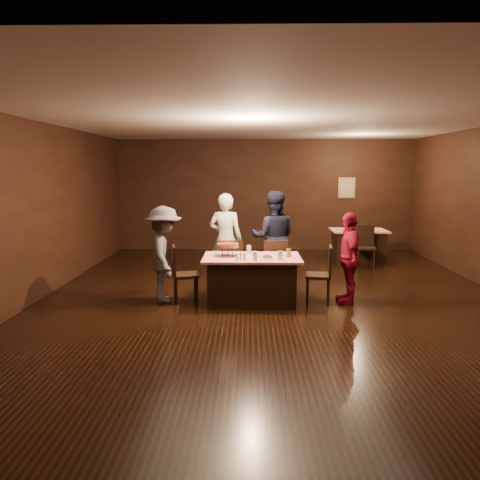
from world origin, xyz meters
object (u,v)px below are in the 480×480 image
(chair_back_far, at_px, (353,238))
(back_table, at_px, (358,246))
(glass_front_right, at_px, (280,255))
(diner_red_shirt, at_px, (349,258))
(chair_end_left, at_px, (186,274))
(glass_back, at_px, (249,249))
(diner_grey_knit, at_px, (164,254))
(pizza_stand, at_px, (228,245))
(glass_front_left, at_px, (255,256))
(glass_amber, at_px, (289,253))
(chair_far_left, at_px, (230,265))
(diner_white_jacket, at_px, (226,239))
(chair_end_right, at_px, (318,274))
(diner_navy_hoodie, at_px, (273,237))
(chair_back_near, at_px, (366,247))
(plate_empty, at_px, (284,255))
(main_table, at_px, (252,279))
(chair_far_right, at_px, (274,265))

(chair_back_far, bearing_deg, back_table, 86.75)
(glass_front_right, bearing_deg, diner_red_shirt, 12.24)
(chair_end_left, xyz_separation_m, glass_back, (1.05, 0.30, 0.37))
(chair_back_far, distance_m, diner_grey_knit, 5.76)
(pizza_stand, xyz_separation_m, glass_front_left, (0.45, -0.35, -0.11))
(diner_grey_knit, bearing_deg, back_table, -63.10)
(glass_amber, bearing_deg, chair_far_left, 141.34)
(back_table, xyz_separation_m, diner_red_shirt, (-0.98, -3.51, 0.37))
(chair_far_left, bearing_deg, chair_back_far, -142.17)
(chair_far_left, bearing_deg, glass_back, 117.18)
(glass_front_left, xyz_separation_m, glass_amber, (0.55, 0.25, 0.00))
(diner_white_jacket, height_order, diner_red_shirt, diner_white_jacket)
(chair_back_far, distance_m, glass_front_left, 5.10)
(glass_back, bearing_deg, diner_white_jacket, 116.49)
(chair_end_right, bearing_deg, chair_end_left, -81.60)
(diner_white_jacket, bearing_deg, glass_amber, 143.55)
(chair_far_left, xyz_separation_m, diner_white_jacket, (-0.09, 0.44, 0.40))
(diner_navy_hoodie, height_order, pizza_stand, diner_navy_hoodie)
(pizza_stand, bearing_deg, diner_grey_knit, -177.64)
(chair_end_left, height_order, glass_front_right, chair_end_left)
(chair_back_near, height_order, pizza_stand, pizza_stand)
(chair_end_left, relative_size, pizza_stand, 2.50)
(chair_back_far, height_order, plate_empty, chair_back_far)
(chair_back_near, height_order, glass_front_right, chair_back_near)
(chair_back_far, bearing_deg, glass_back, 52.22)
(back_table, height_order, diner_navy_hoodie, diner_navy_hoodie)
(plate_empty, bearing_deg, back_table, 58.97)
(main_table, height_order, chair_back_far, chair_back_far)
(plate_empty, bearing_deg, glass_front_right, -104.04)
(diner_grey_knit, bearing_deg, glass_front_right, -111.79)
(main_table, distance_m, glass_front_left, 0.55)
(chair_back_near, xyz_separation_m, diner_white_jacket, (-3.06, -1.63, 0.40))
(glass_amber, bearing_deg, back_table, 61.03)
(chair_end_right, relative_size, diner_red_shirt, 0.63)
(chair_far_right, height_order, glass_back, chair_far_right)
(main_table, relative_size, diner_grey_knit, 1.00)
(glass_front_left, distance_m, glass_back, 0.61)
(chair_end_left, bearing_deg, plate_empty, -97.26)
(main_table, xyz_separation_m, chair_end_left, (-1.10, 0.00, 0.09))
(main_table, height_order, glass_front_right, glass_front_right)
(chair_end_left, bearing_deg, glass_amber, -104.14)
(chair_back_near, bearing_deg, chair_far_left, -139.94)
(chair_far_left, distance_m, glass_front_left, 1.20)
(chair_far_right, bearing_deg, glass_back, 37.70)
(diner_white_jacket, relative_size, pizza_stand, 4.62)
(glass_amber, bearing_deg, chair_far_right, 104.04)
(pizza_stand, bearing_deg, chair_end_right, -1.91)
(pizza_stand, xyz_separation_m, plate_empty, (0.95, 0.10, -0.17))
(plate_empty, distance_m, glass_front_left, 0.68)
(chair_back_far, height_order, glass_front_right, chair_back_far)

